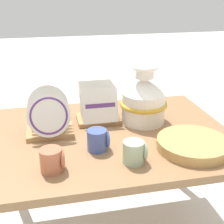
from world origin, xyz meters
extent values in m
cube|color=olive|center=(0.00, 0.00, 0.59)|extent=(1.15, 0.88, 0.03)
cylinder|color=olive|center=(-0.52, 0.39, 0.29)|extent=(0.06, 0.06, 0.58)
cylinder|color=olive|center=(0.52, 0.39, 0.29)|extent=(0.06, 0.06, 0.58)
cylinder|color=white|center=(0.19, 0.10, 0.69)|extent=(0.22, 0.22, 0.16)
cone|color=white|center=(0.19, 0.10, 0.81)|extent=(0.22, 0.22, 0.08)
cylinder|color=white|center=(0.19, 0.10, 0.88)|extent=(0.09, 0.09, 0.06)
torus|color=white|center=(0.19, 0.10, 0.90)|extent=(0.14, 0.14, 0.02)
torus|color=gold|center=(0.19, 0.10, 0.71)|extent=(0.24, 0.24, 0.02)
cube|color=tan|center=(-0.29, 0.06, 0.62)|extent=(0.22, 0.15, 0.02)
cylinder|color=tan|center=(-0.37, 0.12, 0.66)|extent=(0.01, 0.01, 0.06)
cylinder|color=tan|center=(-0.22, 0.12, 0.66)|extent=(0.01, 0.01, 0.06)
cylinder|color=white|center=(-0.29, -0.01, 0.73)|extent=(0.20, 0.07, 0.19)
torus|color=#5B3375|center=(-0.29, -0.01, 0.73)|extent=(0.17, 0.06, 0.17)
cylinder|color=white|center=(-0.29, 0.02, 0.73)|extent=(0.20, 0.07, 0.19)
cylinder|color=white|center=(-0.29, 0.06, 0.73)|extent=(0.20, 0.07, 0.19)
cylinder|color=white|center=(-0.29, 0.09, 0.73)|extent=(0.20, 0.07, 0.19)
cylinder|color=white|center=(-0.29, 0.13, 0.73)|extent=(0.20, 0.07, 0.19)
cube|color=tan|center=(-0.04, 0.16, 0.62)|extent=(0.22, 0.15, 0.02)
cylinder|color=tan|center=(-0.12, 0.22, 0.66)|extent=(0.01, 0.01, 0.06)
cylinder|color=tan|center=(0.04, 0.22, 0.66)|extent=(0.01, 0.01, 0.06)
cube|color=white|center=(-0.04, 0.09, 0.72)|extent=(0.18, 0.06, 0.17)
cube|color=white|center=(-0.04, 0.13, 0.72)|extent=(0.18, 0.06, 0.17)
cube|color=white|center=(-0.04, 0.16, 0.72)|extent=(0.18, 0.06, 0.17)
cube|color=white|center=(-0.04, 0.19, 0.72)|extent=(0.18, 0.06, 0.17)
cube|color=white|center=(-0.04, 0.23, 0.72)|extent=(0.18, 0.06, 0.17)
cube|color=#5B3375|center=(-0.04, 0.09, 0.72)|extent=(0.15, 0.01, 0.02)
cylinder|color=tan|center=(0.31, -0.23, 0.62)|extent=(0.31, 0.31, 0.01)
cylinder|color=tan|center=(0.31, -0.23, 0.62)|extent=(0.31, 0.31, 0.01)
cylinder|color=tan|center=(0.31, -0.23, 0.63)|extent=(0.31, 0.31, 0.01)
cylinder|color=tan|center=(0.31, -0.23, 0.64)|extent=(0.31, 0.31, 0.01)
cylinder|color=tan|center=(0.31, -0.23, 0.65)|extent=(0.31, 0.31, 0.01)
cylinder|color=#9EB28E|center=(0.03, -0.28, 0.66)|extent=(0.09, 0.09, 0.09)
torus|color=#9EB28E|center=(0.07, -0.28, 0.66)|extent=(0.02, 0.08, 0.08)
cylinder|color=#42569E|center=(-0.10, -0.15, 0.66)|extent=(0.09, 0.09, 0.09)
torus|color=#42569E|center=(-0.05, -0.15, 0.66)|extent=(0.02, 0.08, 0.08)
cylinder|color=#B76647|center=(-0.30, -0.27, 0.66)|extent=(0.09, 0.09, 0.09)
torus|color=#B76647|center=(-0.25, -0.27, 0.66)|extent=(0.02, 0.08, 0.08)
camera|label=1|loc=(-0.29, -1.33, 1.28)|focal=50.00mm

